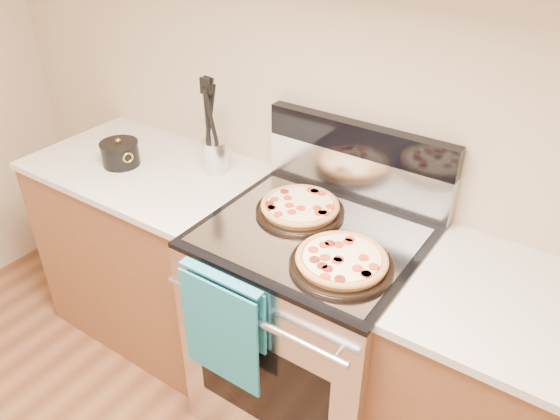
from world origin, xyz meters
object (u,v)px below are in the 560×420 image
Objects in this scene: utensil_crock at (216,156)px; pepperoni_pizza_front at (342,261)px; pepperoni_pizza_back at (300,208)px; saucepan at (120,154)px; range_body at (310,328)px.

pepperoni_pizza_front is at bearing -21.21° from utensil_crock.
pepperoni_pizza_back is 0.87m from saucepan.
saucepan is (-0.97, -0.02, 0.51)m from range_body.
pepperoni_pizza_back is 0.98× the size of pepperoni_pizza_front.
saucepan is (-1.15, 0.11, 0.01)m from pepperoni_pizza_front.
utensil_crock reaches higher than saucepan.
utensil_crock is 0.42m from saucepan.
pepperoni_pizza_back and pepperoni_pizza_front have the same top height.
pepperoni_pizza_back is at bearing 5.74° from saucepan.
utensil_crock reaches higher than pepperoni_pizza_front.
pepperoni_pizza_front is at bearing -34.83° from pepperoni_pizza_back.
pepperoni_pizza_back reaches higher than range_body.
range_body is 0.81m from utensil_crock.
utensil_crock reaches higher than pepperoni_pizza_back.
saucepan is at bearing 174.54° from pepperoni_pizza_front.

